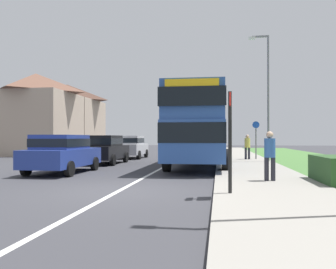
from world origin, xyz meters
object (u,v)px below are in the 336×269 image
parked_car_silver (131,146)px  bus_stop_sign (230,135)px  parked_car_blue (62,152)px  parked_car_black (104,148)px  street_lamp_mid (266,90)px  pedestrian_at_stop (270,153)px  pedestrian_walking_away (247,146)px  cycle_route_sign (256,138)px  double_decker_bus (199,124)px

parked_car_silver → bus_stop_sign: (6.50, -15.69, 0.66)m
parked_car_blue → parked_car_black: bearing=89.6°
bus_stop_sign → parked_car_blue: bearing=142.8°
parked_car_silver → street_lamp_mid: bearing=-22.8°
parked_car_blue → pedestrian_at_stop: (8.01, -2.41, 0.10)m
pedestrian_walking_away → pedestrian_at_stop: bearing=-91.0°
parked_car_blue → parked_car_silver: bearing=88.9°
pedestrian_at_stop → bus_stop_sign: (-1.31, -2.66, 0.56)m
parked_car_blue → bus_stop_sign: size_ratio=1.67×
parked_car_black → bus_stop_sign: size_ratio=1.59×
parked_car_black → cycle_route_sign: 9.62m
parked_car_silver → pedestrian_walking_away: size_ratio=2.37×
street_lamp_mid → cycle_route_sign: bearing=98.4°
parked_car_black → street_lamp_mid: bearing=10.2°
double_decker_bus → parked_car_silver: double_decker_bus is taller
pedestrian_at_stop → street_lamp_mid: 9.90m
pedestrian_at_stop → bus_stop_sign: size_ratio=0.64×
parked_car_silver → cycle_route_sign: size_ratio=1.57×
cycle_route_sign → street_lamp_mid: (0.35, -2.36, 2.79)m
parked_car_blue → street_lamp_mid: 11.90m
parked_car_silver → pedestrian_walking_away: 8.22m
double_decker_bus → cycle_route_sign: 6.23m
parked_car_black → pedestrian_at_stop: size_ratio=2.47×
parked_car_silver → street_lamp_mid: (8.92, -3.74, 3.33)m
double_decker_bus → pedestrian_walking_away: double_decker_bus is taller
bus_stop_sign → pedestrian_walking_away: bearing=83.8°
pedestrian_walking_away → street_lamp_mid: 3.85m
parked_car_blue → pedestrian_at_stop: pedestrian_at_stop is taller
parked_car_silver → street_lamp_mid: street_lamp_mid is taller
parked_car_blue → bus_stop_sign: bearing=-37.2°
pedestrian_walking_away → street_lamp_mid: size_ratio=0.23×
pedestrian_at_stop → cycle_route_sign: size_ratio=0.66×
pedestrian_at_stop → cycle_route_sign: bearing=86.2°
double_decker_bus → parked_car_silver: bearing=128.5°
pedestrian_walking_away → parked_car_black: bearing=-156.8°
double_decker_bus → parked_car_blue: double_decker_bus is taller
parked_car_black → bus_stop_sign: (6.66, -10.31, 0.66)m
cycle_route_sign → street_lamp_mid: size_ratio=0.34×
parked_car_silver → cycle_route_sign: 8.70m
parked_car_black → street_lamp_mid: (9.08, 1.64, 3.33)m
pedestrian_walking_away → street_lamp_mid: street_lamp_mid is taller
parked_car_blue → street_lamp_mid: size_ratio=0.59×
parked_car_silver → pedestrian_walking_away: (8.00, -1.88, 0.09)m
double_decker_bus → parked_car_silver: 8.51m
double_decker_bus → pedestrian_walking_away: 5.59m
double_decker_bus → parked_car_silver: size_ratio=2.52×
parked_car_black → bus_stop_sign: bus_stop_sign is taller
parked_car_black → cycle_route_sign: (8.74, 4.00, 0.54)m
parked_car_blue → parked_car_black: parked_car_black is taller
pedestrian_walking_away → bus_stop_sign: (-1.50, -13.82, 0.56)m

